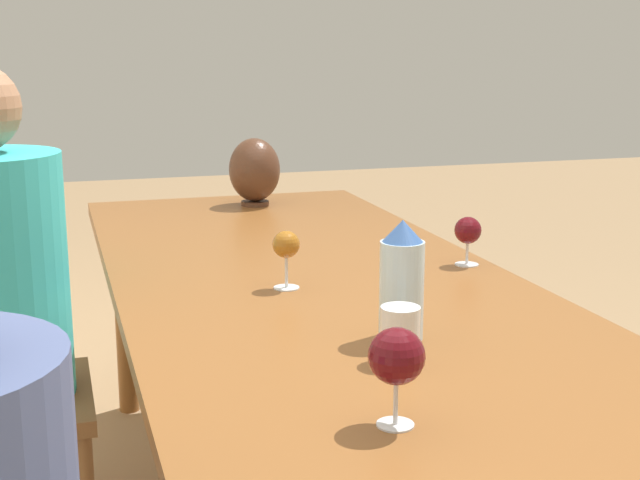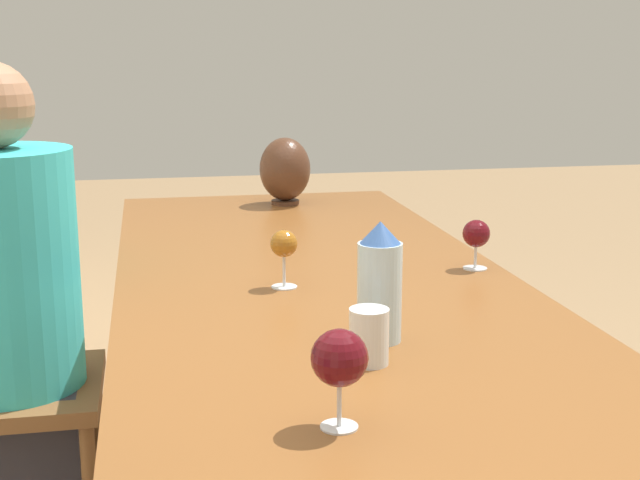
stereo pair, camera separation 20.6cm
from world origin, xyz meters
TOP-DOWN VIEW (x-y plane):
  - dining_table at (0.00, 0.00)m, footprint 3.03×0.94m
  - water_bottle at (-0.15, -0.03)m, footprint 0.08×0.08m
  - water_tumbler at (-0.27, 0.02)m, footprint 0.07×0.07m
  - vase at (1.30, -0.08)m, footprint 0.17×0.17m
  - wine_glass_0 at (-0.51, 0.13)m, footprint 0.08×0.08m
  - wine_glass_1 at (0.33, -0.40)m, footprint 0.07×0.07m
  - wine_glass_3 at (0.25, 0.09)m, footprint 0.06×0.06m
  - person_far at (0.52, 0.73)m, footprint 0.37×0.37m

SIDE VIEW (x-z plane):
  - person_far at x=0.52m, z-range 0.04..1.29m
  - dining_table at x=0.00m, z-range 0.31..1.05m
  - water_tumbler at x=-0.27m, z-range 0.74..0.84m
  - wine_glass_1 at x=0.33m, z-range 0.77..0.89m
  - wine_glass_3 at x=0.25m, z-range 0.77..0.91m
  - wine_glass_0 at x=-0.51m, z-range 0.77..0.92m
  - water_bottle at x=-0.15m, z-range 0.74..0.97m
  - vase at x=1.30m, z-range 0.75..0.98m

